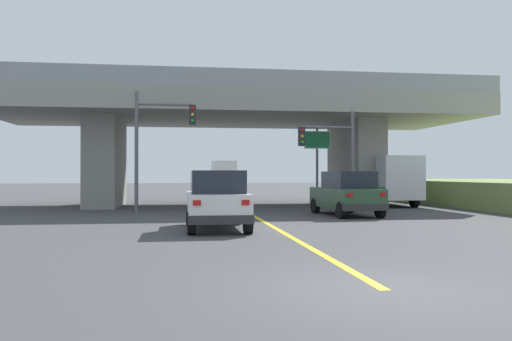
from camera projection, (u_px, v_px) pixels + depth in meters
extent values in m
plane|color=#424244|center=(235.00, 205.00, 32.56)|extent=(160.00, 160.00, 0.00)
cube|color=gray|center=(235.00, 110.00, 32.60)|extent=(28.33, 10.75, 1.26)
cube|color=gray|center=(106.00, 162.00, 31.49)|extent=(1.76, 6.45, 5.18)
cube|color=gray|center=(355.00, 163.00, 33.67)|extent=(1.76, 6.45, 5.18)
cube|color=gray|center=(245.00, 77.00, 27.43)|extent=(28.33, 0.20, 0.90)
cube|color=gray|center=(227.00, 104.00, 37.78)|extent=(28.33, 0.20, 0.90)
cube|color=yellow|center=(272.00, 226.00, 19.43)|extent=(0.20, 21.71, 0.01)
cube|color=silver|center=(217.00, 206.00, 18.35)|extent=(1.98, 4.28, 0.90)
cube|color=#1E232D|center=(217.00, 182.00, 18.04)|extent=(1.74, 2.36, 0.76)
cube|color=#2D2D30|center=(221.00, 220.00, 16.28)|extent=(2.02, 0.20, 0.28)
cube|color=red|center=(197.00, 203.00, 16.11)|extent=(0.24, 0.06, 0.16)
cube|color=red|center=(246.00, 202.00, 16.32)|extent=(0.24, 0.06, 0.16)
cylinder|color=black|center=(190.00, 215.00, 19.80)|extent=(0.26, 0.72, 0.72)
cylinder|color=black|center=(237.00, 215.00, 20.05)|extent=(0.26, 0.72, 0.72)
cylinder|color=black|center=(192.00, 223.00, 16.65)|extent=(0.26, 0.72, 0.72)
cylinder|color=black|center=(248.00, 223.00, 16.90)|extent=(0.26, 0.72, 0.72)
cube|color=#2D4C33|center=(346.00, 198.00, 24.47)|extent=(2.34, 4.62, 0.90)
cube|color=#1E232D|center=(349.00, 180.00, 24.15)|extent=(1.94, 2.59, 0.76)
cube|color=#2D2D30|center=(366.00, 207.00, 22.33)|extent=(2.03, 0.36, 0.28)
cube|color=red|center=(350.00, 195.00, 22.10)|extent=(0.24, 0.08, 0.16)
cube|color=red|center=(383.00, 195.00, 22.43)|extent=(0.24, 0.08, 0.16)
cylinder|color=black|center=(315.00, 206.00, 25.91)|extent=(0.32, 0.74, 0.72)
cylinder|color=black|center=(350.00, 205.00, 26.31)|extent=(0.32, 0.74, 0.72)
cylinder|color=black|center=(341.00, 210.00, 22.62)|extent=(0.32, 0.74, 0.72)
cylinder|color=black|center=(380.00, 210.00, 23.02)|extent=(0.32, 0.74, 0.72)
cube|color=navy|center=(370.00, 182.00, 34.66)|extent=(2.20, 2.00, 1.90)
cube|color=silver|center=(390.00, 178.00, 31.42)|extent=(2.31, 4.56, 2.48)
cube|color=#197F4C|center=(390.00, 188.00, 31.42)|extent=(2.33, 4.47, 0.24)
cylinder|color=black|center=(355.00, 196.00, 34.51)|extent=(0.30, 0.90, 0.90)
cylinder|color=black|center=(385.00, 196.00, 34.80)|extent=(0.30, 0.90, 0.90)
cylinder|color=black|center=(381.00, 200.00, 30.14)|extent=(0.30, 0.90, 0.90)
cylinder|color=black|center=(414.00, 199.00, 30.43)|extent=(0.30, 0.90, 0.90)
cylinder|color=#56595E|center=(353.00, 161.00, 27.05)|extent=(0.18, 0.18, 5.10)
cylinder|color=#56595E|center=(327.00, 127.00, 26.87)|extent=(2.65, 0.12, 0.12)
cube|color=#232326|center=(302.00, 137.00, 26.68)|extent=(0.32, 0.26, 0.96)
sphere|color=red|center=(302.00, 130.00, 26.53)|extent=(0.16, 0.16, 0.16)
sphere|color=gold|center=(302.00, 136.00, 26.53)|extent=(0.16, 0.16, 0.16)
sphere|color=green|center=(302.00, 142.00, 26.53)|extent=(0.16, 0.16, 0.16)
cylinder|color=#56595E|center=(136.00, 152.00, 25.41)|extent=(0.18, 0.18, 5.86)
cylinder|color=#56595E|center=(165.00, 104.00, 25.61)|extent=(2.66, 0.12, 0.12)
cube|color=#232326|center=(192.00, 115.00, 25.80)|extent=(0.32, 0.26, 0.96)
sphere|color=red|center=(193.00, 108.00, 25.65)|extent=(0.16, 0.16, 0.16)
sphere|color=gold|center=(193.00, 115.00, 25.65)|extent=(0.16, 0.16, 0.16)
sphere|color=green|center=(193.00, 121.00, 25.64)|extent=(0.16, 0.16, 0.16)
cylinder|color=#56595E|center=(317.00, 167.00, 31.16)|extent=(0.14, 0.14, 4.58)
cube|color=#197242|center=(317.00, 140.00, 31.11)|extent=(1.48, 0.08, 0.95)
cube|color=white|center=(317.00, 140.00, 31.11)|extent=(1.56, 0.04, 1.03)
cube|color=silver|center=(221.00, 178.00, 59.09)|extent=(2.20, 2.00, 1.90)
cube|color=white|center=(224.00, 175.00, 55.67)|extent=(2.31, 4.91, 2.79)
cube|color=#B26619|center=(224.00, 181.00, 55.67)|extent=(2.33, 4.81, 0.24)
cylinder|color=black|center=(212.00, 187.00, 58.94)|extent=(0.30, 0.90, 0.90)
cylinder|color=black|center=(230.00, 187.00, 59.23)|extent=(0.30, 0.90, 0.90)
cylinder|color=black|center=(215.00, 188.00, 54.31)|extent=(0.30, 0.90, 0.90)
cylinder|color=black|center=(234.00, 188.00, 54.59)|extent=(0.30, 0.90, 0.90)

